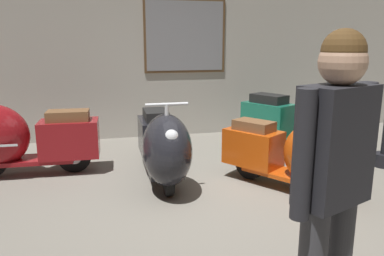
{
  "coord_description": "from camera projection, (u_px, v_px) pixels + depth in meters",
  "views": [
    {
      "loc": [
        -1.12,
        -3.48,
        1.67
      ],
      "look_at": [
        0.03,
        1.28,
        0.56
      ],
      "focal_mm": 35.36,
      "sensor_mm": 36.0,
      "label": 1
    }
  ],
  "objects": [
    {
      "name": "ground_plane",
      "position": [
        218.0,
        207.0,
        3.93
      ],
      "size": [
        60.0,
        60.0,
        0.0
      ],
      "primitive_type": "plane",
      "color": "slate"
    },
    {
      "name": "scooter_3",
      "position": [
        306.0,
        123.0,
        5.53
      ],
      "size": [
        1.33,
        1.87,
        1.13
      ],
      "rotation": [
        0.0,
        0.0,
        -1.08
      ],
      "color": "black",
      "rests_on": "ground"
    },
    {
      "name": "scooter_0",
      "position": [
        16.0,
        138.0,
        4.76
      ],
      "size": [
        1.77,
        0.6,
        1.07
      ],
      "rotation": [
        0.0,
        0.0,
        3.1
      ],
      "color": "black",
      "rests_on": "ground"
    },
    {
      "name": "scooter_1",
      "position": [
        163.0,
        146.0,
        4.44
      ],
      "size": [
        0.56,
        1.71,
        1.04
      ],
      "rotation": [
        0.0,
        0.0,
        -1.58
      ],
      "color": "black",
      "rests_on": "ground"
    },
    {
      "name": "scooter_2",
      "position": [
        297.0,
        154.0,
        4.23
      ],
      "size": [
        1.26,
        1.57,
        0.97
      ],
      "rotation": [
        0.0,
        0.0,
        -0.98
      ],
      "color": "black",
      "rests_on": "ground"
    },
    {
      "name": "showroom_back_wall",
      "position": [
        163.0,
        28.0,
        6.6
      ],
      "size": [
        18.0,
        0.24,
        3.83
      ],
      "color": "#ADA89E",
      "rests_on": "ground"
    },
    {
      "name": "visitor_0",
      "position": [
        333.0,
        175.0,
        1.93
      ],
      "size": [
        0.55,
        0.38,
        1.74
      ],
      "rotation": [
        0.0,
        0.0,
        1.94
      ],
      "color": "black",
      "rests_on": "ground"
    }
  ]
}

